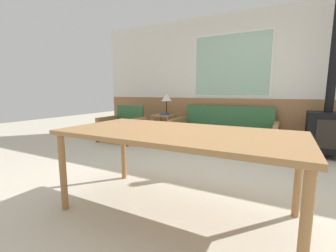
{
  "coord_description": "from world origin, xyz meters",
  "views": [
    {
      "loc": [
        0.73,
        -2.3,
        1.08
      ],
      "look_at": [
        -1.05,
        1.05,
        0.51
      ],
      "focal_mm": 24.0,
      "sensor_mm": 36.0,
      "label": 1
    }
  ],
  "objects": [
    {
      "name": "armchair",
      "position": [
        -2.47,
        1.57,
        0.24
      ],
      "size": [
        0.86,
        0.73,
        0.77
      ],
      "rotation": [
        0.0,
        0.0,
        0.13
      ],
      "color": "#9E7042",
      "rests_on": "ground_plane"
    },
    {
      "name": "wall_back",
      "position": [
        -0.02,
        2.63,
        1.37
      ],
      "size": [
        7.2,
        0.09,
        2.7
      ],
      "color": "#996B42",
      "rests_on": "ground_plane"
    },
    {
      "name": "ground_plane",
      "position": [
        0.0,
        0.0,
        0.0
      ],
      "size": [
        16.0,
        16.0,
        0.0
      ],
      "primitive_type": "plane",
      "color": "beige"
    },
    {
      "name": "dining_table",
      "position": [
        -0.09,
        -0.59,
        0.69
      ],
      "size": [
        2.01,
        0.98,
        0.75
      ],
      "color": "#9E7042",
      "rests_on": "ground_plane"
    },
    {
      "name": "book_stack",
      "position": [
        -1.68,
        2.06,
        0.59
      ],
      "size": [
        0.16,
        0.17,
        0.03
      ],
      "color": "#234799",
      "rests_on": "side_table"
    },
    {
      "name": "wood_stove",
      "position": [
        1.34,
        2.17,
        0.58
      ],
      "size": [
        0.59,
        0.53,
        2.52
      ],
      "color": "black",
      "rests_on": "ground_plane"
    },
    {
      "name": "table_lamp",
      "position": [
        -1.7,
        2.21,
        0.95
      ],
      "size": [
        0.24,
        0.24,
        0.47
      ],
      "color": "black",
      "rests_on": "side_table"
    },
    {
      "name": "couch",
      "position": [
        -0.37,
        2.11,
        0.24
      ],
      "size": [
        1.99,
        0.87,
        0.79
      ],
      "color": "#9E7042",
      "rests_on": "ground_plane"
    },
    {
      "name": "side_table",
      "position": [
        -1.72,
        2.13,
        0.46
      ],
      "size": [
        0.45,
        0.45,
        0.57
      ],
      "color": "#9E7042",
      "rests_on": "ground_plane"
    }
  ]
}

